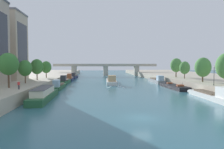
{
  "coord_description": "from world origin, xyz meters",
  "views": [
    {
      "loc": [
        -6.08,
        -25.96,
        7.14
      ],
      "look_at": [
        0.0,
        48.57,
        3.22
      ],
      "focal_mm": 32.34,
      "sensor_mm": 36.0,
      "label": 1
    }
  ],
  "objects_px": {
    "tree_right_midway": "(203,67)",
    "person_on_quay": "(19,85)",
    "moored_boat_left_far": "(75,76)",
    "tree_right_by_lamp": "(185,68)",
    "moored_boat_right_end": "(212,95)",
    "tree_left_midway": "(46,67)",
    "tree_left_distant": "(25,68)",
    "bridge_far": "(106,68)",
    "barge_midriver": "(111,81)",
    "moored_boat_left_upstream": "(44,94)",
    "tree_left_nearest": "(37,67)",
    "tree_left_past_mid": "(8,64)",
    "tree_right_end_of_row": "(176,65)",
    "moored_boat_left_second": "(70,78)",
    "moored_boat_right_near": "(156,80)",
    "moored_boat_right_second": "(174,86)",
    "moored_boat_left_lone": "(65,81)",
    "lamppost_right_bank": "(214,75)",
    "moored_boat_left_midway": "(59,86)"
  },
  "relations": [
    {
      "from": "moored_boat_left_lone",
      "to": "tree_left_midway",
      "type": "xyz_separation_m",
      "value": [
        -6.2,
        -1.95,
        5.06
      ]
    },
    {
      "from": "barge_midriver",
      "to": "tree_right_by_lamp",
      "type": "bearing_deg",
      "value": -21.67
    },
    {
      "from": "tree_left_distant",
      "to": "tree_right_end_of_row",
      "type": "distance_m",
      "value": 51.4
    },
    {
      "from": "bridge_far",
      "to": "person_on_quay",
      "type": "relative_size",
      "value": 38.06
    },
    {
      "from": "tree_right_end_of_row",
      "to": "moored_boat_left_upstream",
      "type": "bearing_deg",
      "value": -141.82
    },
    {
      "from": "moored_boat_right_end",
      "to": "tree_right_by_lamp",
      "type": "height_order",
      "value": "tree_right_by_lamp"
    },
    {
      "from": "moored_boat_left_lone",
      "to": "person_on_quay",
      "type": "distance_m",
      "value": 34.83
    },
    {
      "from": "moored_boat_left_second",
      "to": "moored_boat_left_far",
      "type": "distance_m",
      "value": 14.15
    },
    {
      "from": "moored_boat_right_near",
      "to": "tree_right_midway",
      "type": "distance_m",
      "value": 24.21
    },
    {
      "from": "moored_boat_left_lone",
      "to": "tree_right_midway",
      "type": "height_order",
      "value": "tree_right_midway"
    },
    {
      "from": "moored_boat_left_upstream",
      "to": "moored_boat_left_midway",
      "type": "distance_m",
      "value": 17.86
    },
    {
      "from": "moored_boat_right_end",
      "to": "tree_left_midway",
      "type": "xyz_separation_m",
      "value": [
        -40.57,
        33.39,
        5.15
      ]
    },
    {
      "from": "moored_boat_right_end",
      "to": "tree_left_nearest",
      "type": "distance_m",
      "value": 47.79
    },
    {
      "from": "tree_left_distant",
      "to": "barge_midriver",
      "type": "bearing_deg",
      "value": 42.78
    },
    {
      "from": "moored_boat_left_midway",
      "to": "tree_right_midway",
      "type": "bearing_deg",
      "value": -8.87
    },
    {
      "from": "moored_boat_left_lone",
      "to": "tree_right_midway",
      "type": "relative_size",
      "value": 1.85
    },
    {
      "from": "moored_boat_right_end",
      "to": "tree_left_nearest",
      "type": "bearing_deg",
      "value": 149.77
    },
    {
      "from": "moored_boat_left_lone",
      "to": "moored_boat_right_second",
      "type": "height_order",
      "value": "moored_boat_left_lone"
    },
    {
      "from": "moored_boat_right_second",
      "to": "tree_right_end_of_row",
      "type": "bearing_deg",
      "value": 65.43
    },
    {
      "from": "tree_right_by_lamp",
      "to": "bridge_far",
      "type": "distance_m",
      "value": 62.3
    },
    {
      "from": "tree_left_nearest",
      "to": "tree_left_midway",
      "type": "relative_size",
      "value": 1.09
    },
    {
      "from": "barge_midriver",
      "to": "tree_right_by_lamp",
      "type": "xyz_separation_m",
      "value": [
        23.54,
        -9.36,
        4.93
      ]
    },
    {
      "from": "tree_left_past_mid",
      "to": "tree_right_end_of_row",
      "type": "relative_size",
      "value": 1.02
    },
    {
      "from": "tree_left_past_mid",
      "to": "moored_boat_right_second",
      "type": "bearing_deg",
      "value": 20.4
    },
    {
      "from": "lamppost_right_bank",
      "to": "tree_right_midway",
      "type": "bearing_deg",
      "value": 75.43
    },
    {
      "from": "moored_boat_left_lone",
      "to": "lamppost_right_bank",
      "type": "xyz_separation_m",
      "value": [
        37.7,
        -30.57,
        3.74
      ]
    },
    {
      "from": "moored_boat_left_midway",
      "to": "moored_boat_right_second",
      "type": "relative_size",
      "value": 0.83
    },
    {
      "from": "moored_boat_left_midway",
      "to": "bridge_far",
      "type": "xyz_separation_m",
      "value": [
        16.63,
        63.41,
        3.78
      ]
    },
    {
      "from": "moored_boat_left_upstream",
      "to": "lamppost_right_bank",
      "type": "height_order",
      "value": "lamppost_right_bank"
    },
    {
      "from": "tree_left_distant",
      "to": "tree_left_nearest",
      "type": "height_order",
      "value": "tree_left_nearest"
    },
    {
      "from": "tree_right_midway",
      "to": "person_on_quay",
      "type": "relative_size",
      "value": 4.06
    },
    {
      "from": "lamppost_right_bank",
      "to": "moored_boat_right_end",
      "type": "bearing_deg",
      "value": -124.94
    },
    {
      "from": "moored_boat_left_far",
      "to": "tree_right_by_lamp",
      "type": "distance_m",
      "value": 55.03
    },
    {
      "from": "moored_boat_right_end",
      "to": "moored_boat_right_near",
      "type": "height_order",
      "value": "moored_boat_right_end"
    },
    {
      "from": "tree_left_past_mid",
      "to": "lamppost_right_bank",
      "type": "height_order",
      "value": "tree_left_past_mid"
    },
    {
      "from": "tree_right_midway",
      "to": "tree_right_by_lamp",
      "type": "xyz_separation_m",
      "value": [
        0.27,
        11.8,
        -0.35
      ]
    },
    {
      "from": "tree_left_past_mid",
      "to": "person_on_quay",
      "type": "distance_m",
      "value": 5.62
    },
    {
      "from": "tree_left_distant",
      "to": "bridge_far",
      "type": "xyz_separation_m",
      "value": [
        23.68,
        70.06,
        -1.47
      ]
    },
    {
      "from": "moored_boat_left_lone",
      "to": "tree_right_by_lamp",
      "type": "distance_m",
      "value": 41.77
    },
    {
      "from": "tree_left_midway",
      "to": "bridge_far",
      "type": "distance_m",
      "value": 55.25
    },
    {
      "from": "moored_boat_left_upstream",
      "to": "moored_boat_left_midway",
      "type": "height_order",
      "value": "moored_boat_left_midway"
    },
    {
      "from": "barge_midriver",
      "to": "moored_boat_right_end",
      "type": "height_order",
      "value": "barge_midriver"
    },
    {
      "from": "moored_boat_left_second",
      "to": "moored_boat_right_end",
      "type": "relative_size",
      "value": 0.84
    },
    {
      "from": "moored_boat_left_far",
      "to": "tree_right_by_lamp",
      "type": "height_order",
      "value": "tree_right_by_lamp"
    },
    {
      "from": "tree_left_midway",
      "to": "moored_boat_right_near",
      "type": "bearing_deg",
      "value": 4.76
    },
    {
      "from": "tree_left_nearest",
      "to": "tree_right_midway",
      "type": "bearing_deg",
      "value": -12.12
    },
    {
      "from": "barge_midriver",
      "to": "moored_boat_left_upstream",
      "type": "bearing_deg",
      "value": -116.03
    },
    {
      "from": "tree_right_end_of_row",
      "to": "tree_left_past_mid",
      "type": "bearing_deg",
      "value": -147.52
    },
    {
      "from": "moored_boat_left_far",
      "to": "moored_boat_right_end",
      "type": "relative_size",
      "value": 0.82
    },
    {
      "from": "barge_midriver",
      "to": "bridge_far",
      "type": "bearing_deg",
      "value": 89.63
    }
  ]
}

